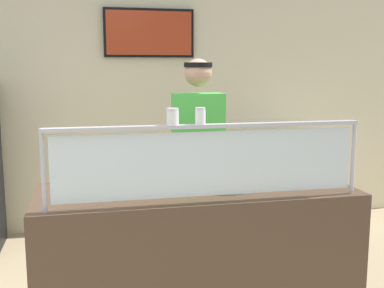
% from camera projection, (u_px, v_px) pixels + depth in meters
% --- Properties ---
extents(ground_plane, '(12.00, 12.00, 0.00)m').
position_uv_depth(ground_plane, '(178.00, 287.00, 3.71)').
color(ground_plane, tan).
rests_on(ground_plane, ground).
extents(shop_rear_unit, '(6.35, 0.13, 2.70)m').
position_uv_depth(shop_rear_unit, '(149.00, 99.00, 5.04)').
color(shop_rear_unit, beige).
rests_on(shop_rear_unit, ground).
extents(serving_counter, '(1.95, 0.74, 0.95)m').
position_uv_depth(serving_counter, '(196.00, 261.00, 3.03)').
color(serving_counter, '#4C3828').
rests_on(serving_counter, ground).
extents(sneeze_guard, '(1.78, 0.06, 0.44)m').
position_uv_depth(sneeze_guard, '(209.00, 153.00, 2.61)').
color(sneeze_guard, '#B2B5BC').
rests_on(sneeze_guard, serving_counter).
extents(pizza_tray, '(0.46, 0.46, 0.04)m').
position_uv_depth(pizza_tray, '(225.00, 184.00, 3.02)').
color(pizza_tray, '#9EA0A8').
rests_on(pizza_tray, serving_counter).
extents(pizza_server, '(0.11, 0.29, 0.01)m').
position_uv_depth(pizza_server, '(232.00, 181.00, 3.00)').
color(pizza_server, '#ADAFB7').
rests_on(pizza_server, pizza_tray).
extents(parmesan_shaker, '(0.07, 0.07, 0.09)m').
position_uv_depth(parmesan_shaker, '(173.00, 118.00, 2.54)').
color(parmesan_shaker, white).
rests_on(parmesan_shaker, sneeze_guard).
extents(pepper_flake_shaker, '(0.06, 0.06, 0.09)m').
position_uv_depth(pepper_flake_shaker, '(200.00, 117.00, 2.57)').
color(pepper_flake_shaker, white).
rests_on(pepper_flake_shaker, sneeze_guard).
extents(worker_figure, '(0.41, 0.50, 1.76)m').
position_uv_depth(worker_figure, '(199.00, 157.00, 3.69)').
color(worker_figure, '#23232D').
rests_on(worker_figure, ground).
extents(prep_shelf, '(0.70, 0.55, 0.85)m').
position_uv_depth(prep_shelf, '(298.00, 189.00, 5.04)').
color(prep_shelf, '#B7BABF').
rests_on(prep_shelf, ground).
extents(pizza_box_stack, '(0.47, 0.46, 0.13)m').
position_uv_depth(pizza_box_stack, '(299.00, 143.00, 4.96)').
color(pizza_box_stack, silver).
rests_on(pizza_box_stack, prep_shelf).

